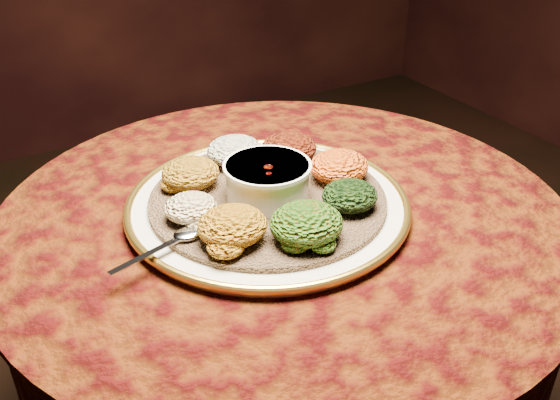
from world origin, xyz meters
TOP-DOWN VIEW (x-y plane):
  - table at (0.00, 0.00)m, footprint 0.96×0.96m
  - platter at (-0.03, 0.01)m, footprint 0.58×0.58m
  - injera at (-0.03, 0.01)m, footprint 0.43×0.43m
  - stew_bowl at (-0.03, 0.01)m, footprint 0.14×0.14m
  - spoon at (-0.20, -0.04)m, footprint 0.16×0.06m
  - portion_ayib at (-0.02, 0.14)m, footprint 0.10×0.10m
  - portion_kitfo at (0.07, 0.10)m, footprint 0.10×0.10m
  - portion_tikil at (0.11, -0.00)m, footprint 0.10×0.10m
  - portion_gomen at (0.07, -0.09)m, footprint 0.09×0.09m
  - portion_mixveg at (-0.04, -0.13)m, footprint 0.11×0.10m
  - portion_kik at (-0.13, -0.08)m, footprint 0.10×0.10m
  - portion_timatim at (-0.16, 0.01)m, footprint 0.08×0.08m
  - portion_shiro at (-0.12, 0.11)m, footprint 0.10×0.09m

SIDE VIEW (x-z plane):
  - table at x=0.00m, z-range 0.19..0.92m
  - platter at x=-0.03m, z-range 0.73..0.76m
  - injera at x=-0.03m, z-range 0.75..0.76m
  - spoon at x=-0.20m, z-range 0.76..0.77m
  - portion_timatim at x=-0.16m, z-range 0.76..0.80m
  - portion_gomen at x=0.07m, z-range 0.76..0.81m
  - portion_shiro at x=-0.12m, z-range 0.76..0.81m
  - portion_ayib at x=-0.02m, z-range 0.76..0.81m
  - portion_kitfo at x=0.07m, z-range 0.76..0.81m
  - portion_tikil at x=0.11m, z-range 0.76..0.81m
  - portion_kik at x=-0.13m, z-range 0.76..0.81m
  - portion_mixveg at x=-0.04m, z-range 0.76..0.81m
  - stew_bowl at x=-0.03m, z-range 0.77..0.83m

